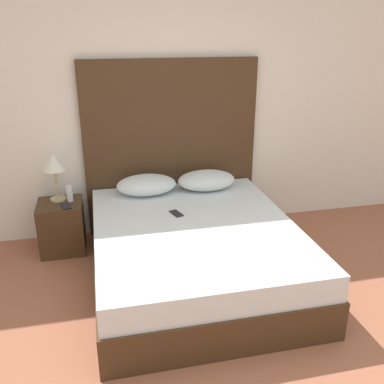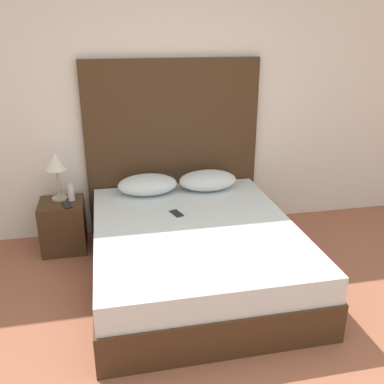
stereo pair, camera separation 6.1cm
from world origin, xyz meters
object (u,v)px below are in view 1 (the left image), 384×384
Objects in this scene: phone_on_bed at (176,213)px; phone_on_nightstand at (66,206)px; table_lamp at (54,164)px; bed at (195,252)px; nightstand at (62,227)px.

phone_on_bed is 1.05m from phone_on_nightstand.
table_lamp is (-1.03, 0.62, 0.33)m from phone_on_bed.
table_lamp is (-1.15, 0.86, 0.60)m from bed.
bed is 12.44× the size of phone_on_bed.
phone_on_bed reaches higher than bed.
nightstand is 0.28m from phone_on_nightstand.
bed is at bearing -34.48° from nightstand.
phone_on_bed is at bearing -27.74° from nightstand.
table_lamp is at bearing 97.00° from nightstand.
bed is 12.48× the size of phone_on_nightstand.
bed is 1.38m from nightstand.
bed is at bearing -32.30° from phone_on_nightstand.
phone_on_nightstand is at bearing 155.59° from phone_on_bed.
phone_on_bed is 1.00× the size of phone_on_nightstand.
nightstand is at bearing 122.49° from phone_on_nightstand.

